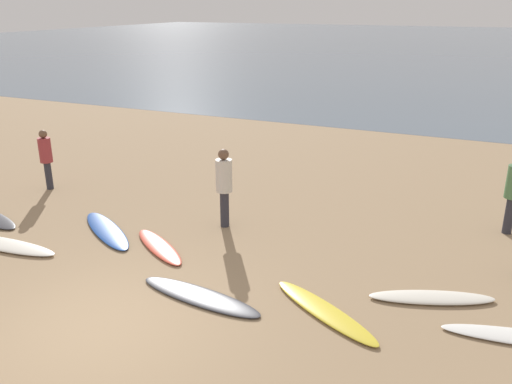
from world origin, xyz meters
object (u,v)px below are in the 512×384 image
object	(u,v)px
person_0	(224,182)
surfboard_3	(159,246)
surfboard_1	(4,245)
surfboard_5	(325,311)
person_3	(46,155)
surfboard_4	(200,296)
surfboard_2	(107,230)
surfboard_6	(432,297)

from	to	relation	value
person_0	surfboard_3	bearing A→B (deg)	-88.66
surfboard_1	surfboard_5	xyz separation A→B (m)	(6.72, 0.30, -0.01)
surfboard_3	surfboard_5	size ratio (longest dim) A/B	0.85
person_0	person_3	size ratio (longest dim) A/B	1.11
surfboard_1	surfboard_4	bearing A→B (deg)	-3.74
surfboard_2	surfboard_1	bearing A→B (deg)	-100.84
person_3	surfboard_6	bearing A→B (deg)	-9.69
surfboard_6	person_0	size ratio (longest dim) A/B	1.18
surfboard_2	person_0	world-z (taller)	person_0
surfboard_6	surfboard_4	bearing A→B (deg)	-177.81
surfboard_1	surfboard_2	distance (m)	2.05
surfboard_6	person_3	size ratio (longest dim) A/B	1.30
surfboard_4	person_0	bearing A→B (deg)	116.69
surfboard_1	surfboard_2	size ratio (longest dim) A/B	1.08
surfboard_3	person_0	world-z (taller)	person_0
surfboard_1	surfboard_2	world-z (taller)	surfboard_1
surfboard_3	person_0	size ratio (longest dim) A/B	1.10
surfboard_1	person_0	xyz separation A→B (m)	(3.65, 2.79, 1.00)
surfboard_2	person_3	bearing A→B (deg)	-173.31
surfboard_5	surfboard_6	world-z (taller)	surfboard_6
surfboard_5	person_0	distance (m)	4.08
surfboard_3	surfboard_4	world-z (taller)	surfboard_3
person_3	surfboard_5	bearing A→B (deg)	-18.45
surfboard_4	surfboard_5	distance (m)	2.10
surfboard_1	person_3	bearing A→B (deg)	117.33
surfboard_6	person_0	distance (m)	4.90
person_3	surfboard_4	bearing A→B (deg)	-26.75
surfboard_3	person_0	xyz separation A→B (m)	(0.70, 1.55, 1.01)
surfboard_3	surfboard_5	bearing A→B (deg)	20.11
surfboard_1	surfboard_3	bearing A→B (deg)	20.35
surfboard_3	person_3	xyz separation A→B (m)	(-4.72, 1.88, 0.91)
surfboard_2	surfboard_4	bearing A→B (deg)	7.90
surfboard_2	surfboard_4	distance (m)	3.58
surfboard_4	surfboard_6	size ratio (longest dim) A/B	1.14
surfboard_1	surfboard_6	distance (m)	8.37
person_0	person_3	bearing A→B (deg)	-157.77
surfboard_3	surfboard_4	distance (m)	2.18
surfboard_4	person_0	size ratio (longest dim) A/B	1.35
surfboard_2	surfboard_5	bearing A→B (deg)	21.54
surfboard_1	surfboard_3	distance (m)	3.20
surfboard_6	surfboard_1	bearing A→B (deg)	168.79
surfboard_2	surfboard_6	xyz separation A→B (m)	(6.80, -0.03, 0.01)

